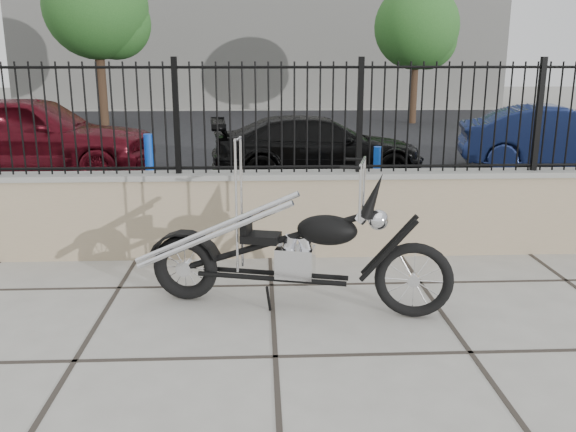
% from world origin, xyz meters
% --- Properties ---
extents(ground_plane, '(90.00, 90.00, 0.00)m').
position_xyz_m(ground_plane, '(0.00, 0.00, 0.00)').
color(ground_plane, '#99968E').
rests_on(ground_plane, ground).
extents(parking_lot, '(30.00, 30.00, 0.00)m').
position_xyz_m(parking_lot, '(0.00, 12.50, 0.00)').
color(parking_lot, black).
rests_on(parking_lot, ground).
extents(retaining_wall, '(14.00, 0.36, 0.96)m').
position_xyz_m(retaining_wall, '(0.00, 2.50, 0.48)').
color(retaining_wall, gray).
rests_on(retaining_wall, ground_plane).
extents(iron_fence, '(14.00, 0.08, 1.20)m').
position_xyz_m(iron_fence, '(0.00, 2.50, 1.56)').
color(iron_fence, black).
rests_on(iron_fence, retaining_wall).
extents(background_building, '(22.00, 6.00, 8.00)m').
position_xyz_m(background_building, '(0.00, 26.50, 4.00)').
color(background_building, beige).
rests_on(background_building, ground_plane).
extents(chopper_motorcycle, '(2.63, 1.08, 1.56)m').
position_xyz_m(chopper_motorcycle, '(0.15, 0.95, 0.78)').
color(chopper_motorcycle, black).
rests_on(chopper_motorcycle, ground_plane).
extents(car_red, '(4.69, 2.02, 1.58)m').
position_xyz_m(car_red, '(-4.44, 7.48, 0.79)').
color(car_red, '#4E0B14').
rests_on(car_red, parking_lot).
extents(car_black, '(4.10, 1.94, 1.16)m').
position_xyz_m(car_black, '(0.99, 7.14, 0.58)').
color(car_black, black).
rests_on(car_black, parking_lot).
extents(car_blue, '(4.10, 2.18, 1.28)m').
position_xyz_m(car_blue, '(5.91, 7.70, 0.64)').
color(car_blue, '#101A3E').
rests_on(car_blue, parking_lot).
extents(bollard_a, '(0.17, 0.17, 1.14)m').
position_xyz_m(bollard_a, '(-1.70, 4.61, 0.57)').
color(bollard_a, blue).
rests_on(bollard_a, ground_plane).
extents(bollard_b, '(0.14, 0.14, 1.00)m').
position_xyz_m(bollard_b, '(1.55, 4.19, 0.50)').
color(bollard_b, blue).
rests_on(bollard_b, ground_plane).
extents(tree_left, '(3.36, 3.36, 5.67)m').
position_xyz_m(tree_left, '(-5.35, 16.79, 3.97)').
color(tree_left, '#382619').
rests_on(tree_left, ground_plane).
extents(tree_right, '(2.84, 2.84, 4.80)m').
position_xyz_m(tree_right, '(5.22, 17.03, 3.36)').
color(tree_right, '#382619').
rests_on(tree_right, ground_plane).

